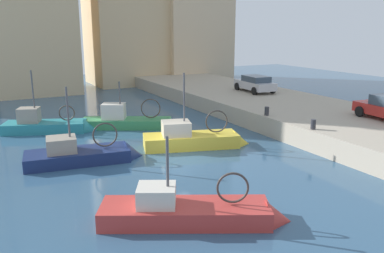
% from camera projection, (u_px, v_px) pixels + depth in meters
% --- Properties ---
extents(water_surface, '(80.00, 80.00, 0.00)m').
position_uv_depth(water_surface, '(176.00, 160.00, 20.39)').
color(water_surface, '#335675').
rests_on(water_surface, ground).
extents(quay_wall, '(9.00, 56.00, 1.20)m').
position_uv_depth(quay_wall, '(337.00, 124.00, 25.51)').
color(quay_wall, '#ADA08C').
rests_on(quay_wall, ground).
extents(fishing_boat_yellow, '(6.31, 3.40, 5.01)m').
position_uv_depth(fishing_boat_yellow, '(196.00, 144.00, 22.67)').
color(fishing_boat_yellow, gold).
rests_on(fishing_boat_yellow, ground).
extents(fishing_boat_green, '(6.71, 4.61, 3.86)m').
position_uv_depth(fishing_boat_green, '(131.00, 125.00, 26.98)').
color(fishing_boat_green, '#388951').
rests_on(fishing_boat_green, ground).
extents(fishing_boat_red, '(6.62, 4.47, 3.86)m').
position_uv_depth(fishing_boat_red, '(195.00, 219.00, 13.94)').
color(fishing_boat_red, '#BC3833').
rests_on(fishing_boat_red, ground).
extents(fishing_boat_navy, '(6.03, 2.75, 4.71)m').
position_uv_depth(fishing_boat_navy, '(86.00, 159.00, 20.17)').
color(fishing_boat_navy, navy).
rests_on(fishing_boat_navy, ground).
extents(fishing_boat_teal, '(6.10, 3.71, 4.79)m').
position_uv_depth(fishing_boat_teal, '(51.00, 130.00, 25.93)').
color(fishing_boat_teal, teal).
rests_on(fishing_boat_teal, ground).
extents(parked_car_silver, '(2.27, 4.24, 1.38)m').
position_uv_depth(parked_car_silver, '(255.00, 83.00, 34.10)').
color(parked_car_silver, '#B7B7BC').
rests_on(parked_car_silver, quay_wall).
extents(mooring_bollard_mid, '(0.28, 0.28, 0.55)m').
position_uv_depth(mooring_bollard_mid, '(313.00, 124.00, 21.69)').
color(mooring_bollard_mid, '#2D2D33').
rests_on(mooring_bollard_mid, quay_wall).
extents(mooring_bollard_north, '(0.28, 0.28, 0.55)m').
position_uv_depth(mooring_bollard_north, '(267.00, 111.00, 25.11)').
color(mooring_bollard_north, '#2D2D33').
rests_on(mooring_bollard_north, quay_wall).
extents(waterfront_building_east_mid, '(8.02, 8.35, 18.17)m').
position_uv_depth(waterfront_building_east_mid, '(30.00, 1.00, 39.53)').
color(waterfront_building_east_mid, '#D1B284').
rests_on(waterfront_building_east_mid, ground).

